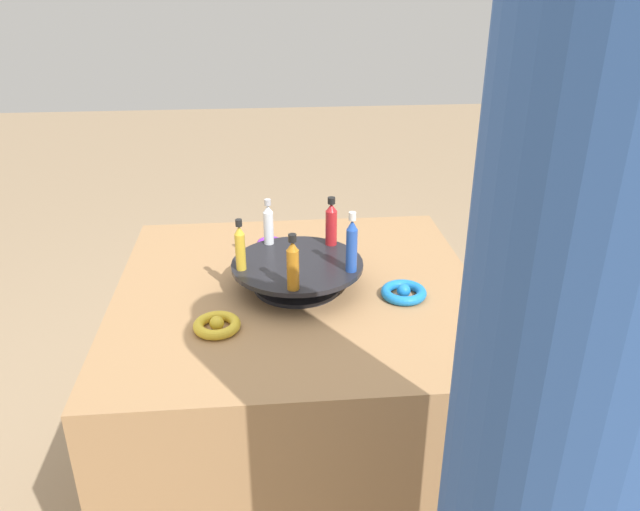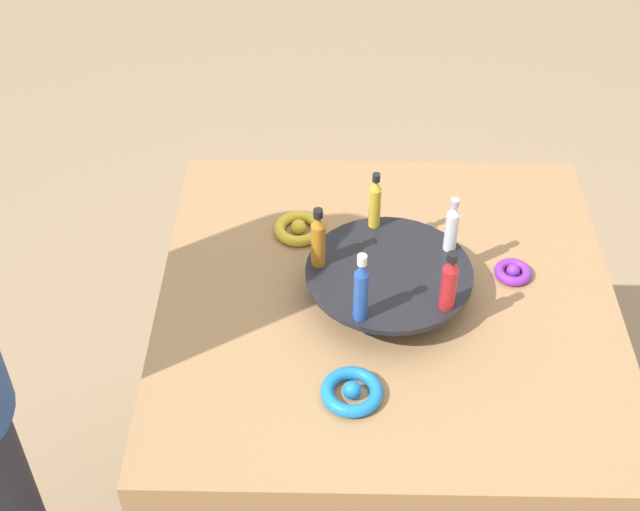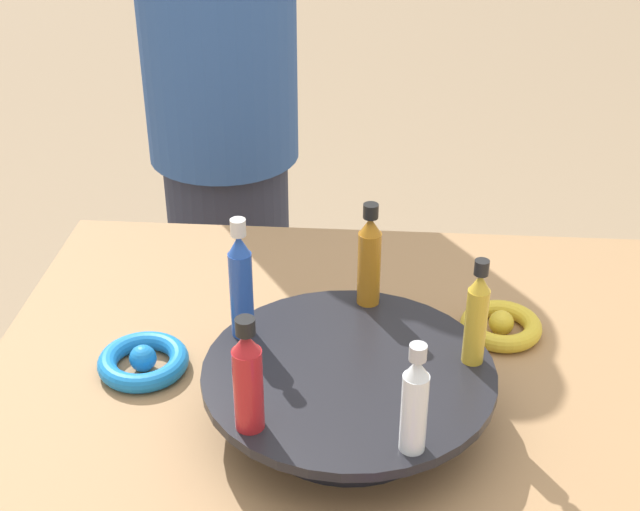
% 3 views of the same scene
% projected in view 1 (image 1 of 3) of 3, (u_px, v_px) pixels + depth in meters
% --- Properties ---
extents(ground_plane, '(12.00, 12.00, 0.00)m').
position_uv_depth(ground_plane, '(302.00, 510.00, 1.93)').
color(ground_plane, '#997F60').
extents(party_table, '(0.93, 0.93, 0.78)m').
position_uv_depth(party_table, '(300.00, 409.00, 1.76)').
color(party_table, '#9E754C').
rests_on(party_table, ground_plane).
extents(display_stand, '(0.33, 0.33, 0.07)m').
position_uv_depth(display_stand, '(297.00, 272.00, 1.58)').
color(display_stand, black).
rests_on(display_stand, party_table).
extents(bottle_blue, '(0.03, 0.03, 0.15)m').
position_uv_depth(bottle_blue, '(352.00, 244.00, 1.49)').
color(bottle_blue, '#234CAD').
rests_on(bottle_blue, display_stand).
extents(bottle_red, '(0.03, 0.03, 0.13)m').
position_uv_depth(bottle_red, '(331.00, 223.00, 1.64)').
color(bottle_red, '#B21E23').
rests_on(bottle_red, display_stand).
extents(bottle_clear, '(0.03, 0.03, 0.13)m').
position_uv_depth(bottle_clear, '(268.00, 223.00, 1.65)').
color(bottle_clear, silver).
rests_on(bottle_clear, display_stand).
extents(bottle_gold, '(0.02, 0.02, 0.13)m').
position_uv_depth(bottle_gold, '(240.00, 247.00, 1.50)').
color(bottle_gold, gold).
rests_on(bottle_gold, display_stand).
extents(bottle_amber, '(0.03, 0.03, 0.14)m').
position_uv_depth(bottle_amber, '(293.00, 264.00, 1.41)').
color(bottle_amber, '#AD6B19').
rests_on(bottle_amber, display_stand).
extents(ribbon_bow_gold, '(0.11, 0.11, 0.03)m').
position_uv_depth(ribbon_bow_gold, '(217.00, 325.00, 1.41)').
color(ribbon_bow_gold, gold).
rests_on(ribbon_bow_gold, party_table).
extents(ribbon_bow_blue, '(0.11, 0.11, 0.03)m').
position_uv_depth(ribbon_bow_blue, '(404.00, 292.00, 1.55)').
color(ribbon_bow_blue, blue).
rests_on(ribbon_bow_blue, party_table).
extents(ribbon_bow_purple, '(0.08, 0.08, 0.03)m').
position_uv_depth(ribbon_bow_purple, '(270.00, 243.00, 1.82)').
color(ribbon_bow_purple, purple).
rests_on(ribbon_bow_purple, party_table).
extents(person_figure, '(0.30, 0.30, 1.76)m').
position_uv_depth(person_figure, '(556.00, 506.00, 0.81)').
color(person_figure, '#282D42').
rests_on(person_figure, ground_plane).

